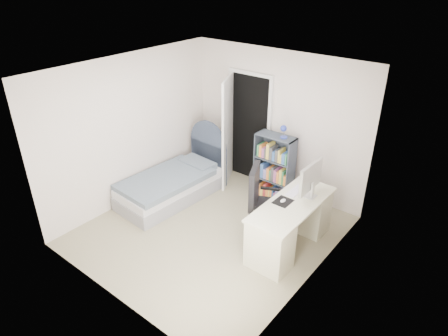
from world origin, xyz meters
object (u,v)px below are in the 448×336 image
Objects in this scene: nightstand at (213,151)px; bed at (174,183)px; office_chair at (263,202)px; bookcase at (274,171)px; desk at (291,223)px; floor_lamp at (223,150)px.

bed is at bearing -84.15° from nightstand.
office_chair is at bearing -32.16° from nightstand.
office_chair is (0.49, -1.09, 0.12)m from bookcase.
bed reaches higher than nightstand.
bookcase reaches higher than bed.
bookcase is at bearing 35.99° from bed.
desk reaches higher than office_chair.
desk is (0.90, -0.97, -0.13)m from bookcase.
desk is (2.43, -1.15, -0.00)m from nightstand.
desk is 1.28× the size of office_chair.
nightstand is 0.47× the size of floor_lamp.
bed is 3.12× the size of nightstand.
nightstand is at bearing 173.23° from bookcase.
floor_lamp is 1.11× the size of office_chair.
bed is at bearing 177.91° from office_chair.
office_chair is (2.02, -1.27, 0.25)m from nightstand.
bed is at bearing -99.59° from floor_lamp.
bookcase is (1.41, 1.02, 0.28)m from bed.
nightstand is at bearing 165.78° from floor_lamp.
bed is 1.17m from floor_lamp.
nightstand is (-0.12, 1.20, 0.15)m from bed.
nightstand is 1.55m from bookcase.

